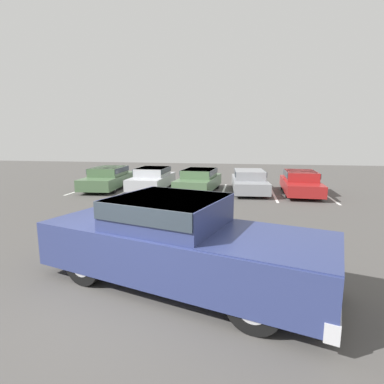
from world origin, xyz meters
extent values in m
plane|color=#4C4947|center=(0.00, 0.00, 0.00)|extent=(60.00, 60.00, 0.00)
cube|color=white|center=(-7.12, 11.44, 0.00)|extent=(0.12, 5.13, 0.01)
cube|color=white|center=(-4.48, 11.44, 0.00)|extent=(0.12, 5.13, 0.01)
cube|color=white|center=(-1.84, 11.44, 0.00)|extent=(0.12, 5.13, 0.01)
cube|color=white|center=(0.80, 11.44, 0.00)|extent=(0.12, 5.13, 0.01)
cube|color=white|center=(3.44, 11.44, 0.00)|extent=(0.12, 5.13, 0.01)
cube|color=white|center=(6.08, 11.44, 0.00)|extent=(0.12, 5.13, 0.01)
cube|color=navy|center=(0.71, 0.73, 0.71)|extent=(6.03, 3.60, 0.90)
cube|color=navy|center=(0.44, 0.81, 1.44)|extent=(2.50, 2.41, 0.58)
cube|color=#2D3842|center=(0.44, 0.81, 1.57)|extent=(2.48, 2.46, 0.32)
cube|color=navy|center=(2.42, 0.22, 1.11)|extent=(2.58, 2.50, 0.13)
cube|color=silver|center=(3.35, -0.06, 0.38)|extent=(0.79, 2.08, 0.28)
cylinder|color=black|center=(2.59, 1.08, 0.43)|extent=(0.90, 0.52, 0.86)
cylinder|color=#ADADB2|center=(2.59, 1.08, 0.43)|extent=(0.54, 0.42, 0.47)
cylinder|color=black|center=(2.09, -0.59, 0.43)|extent=(0.90, 0.52, 0.86)
cylinder|color=#ADADB2|center=(2.09, -0.59, 0.43)|extent=(0.54, 0.42, 0.47)
cylinder|color=black|center=(-0.67, 2.05, 0.43)|extent=(0.90, 0.52, 0.86)
cylinder|color=#ADADB2|center=(-0.67, 2.05, 0.43)|extent=(0.54, 0.42, 0.47)
cylinder|color=black|center=(-1.17, 0.38, 0.43)|extent=(0.90, 0.52, 0.86)
cylinder|color=#ADADB2|center=(-1.17, 0.38, 0.43)|extent=(0.54, 0.42, 0.47)
cube|color=#4C6B47|center=(-5.80, 11.27, 0.48)|extent=(2.10, 4.74, 0.60)
cube|color=#4C6B47|center=(-5.80, 11.36, 1.01)|extent=(1.74, 2.51, 0.46)
cube|color=#2D3842|center=(-5.80, 11.36, 1.10)|extent=(1.80, 2.47, 0.28)
cylinder|color=black|center=(-4.94, 9.98, 0.33)|extent=(0.27, 0.68, 0.67)
cylinder|color=#ADADB2|center=(-4.94, 9.98, 0.33)|extent=(0.26, 0.38, 0.37)
cylinder|color=black|center=(-6.47, 9.87, 0.33)|extent=(0.27, 0.68, 0.67)
cylinder|color=#ADADB2|center=(-6.47, 9.87, 0.33)|extent=(0.26, 0.38, 0.37)
cylinder|color=black|center=(-5.13, 12.66, 0.33)|extent=(0.27, 0.68, 0.67)
cylinder|color=#ADADB2|center=(-5.13, 12.66, 0.33)|extent=(0.26, 0.38, 0.37)
cylinder|color=black|center=(-6.65, 12.55, 0.33)|extent=(0.27, 0.68, 0.67)
cylinder|color=#ADADB2|center=(-6.65, 12.55, 0.33)|extent=(0.26, 0.38, 0.37)
cube|color=#B7BABF|center=(-3.24, 11.53, 0.48)|extent=(1.81, 4.31, 0.61)
cube|color=#B7BABF|center=(-3.25, 11.61, 1.01)|extent=(1.58, 2.25, 0.45)
cube|color=#2D3842|center=(-3.25, 11.61, 1.10)|extent=(1.65, 2.20, 0.27)
cylinder|color=black|center=(-2.48, 10.29, 0.31)|extent=(0.23, 0.62, 0.62)
cylinder|color=#ADADB2|center=(-2.48, 10.29, 0.31)|extent=(0.24, 0.34, 0.34)
cylinder|color=black|center=(-3.99, 10.28, 0.31)|extent=(0.23, 0.62, 0.62)
cylinder|color=#ADADB2|center=(-3.99, 10.28, 0.31)|extent=(0.24, 0.34, 0.34)
cylinder|color=black|center=(-2.50, 12.78, 0.31)|extent=(0.23, 0.62, 0.62)
cylinder|color=#ADADB2|center=(-2.50, 12.78, 0.31)|extent=(0.24, 0.34, 0.34)
cylinder|color=black|center=(-4.01, 12.77, 0.31)|extent=(0.23, 0.62, 0.62)
cylinder|color=#ADADB2|center=(-4.01, 12.77, 0.31)|extent=(0.24, 0.34, 0.34)
cube|color=#4C6B47|center=(-0.51, 11.19, 0.49)|extent=(2.12, 4.39, 0.61)
cube|color=#4C6B47|center=(-0.50, 11.28, 1.01)|extent=(1.74, 2.34, 0.43)
cube|color=#2D3842|center=(-0.50, 11.28, 1.10)|extent=(1.80, 2.30, 0.26)
cylinder|color=black|center=(0.14, 9.90, 0.34)|extent=(0.29, 0.70, 0.68)
cylinder|color=#ADADB2|center=(0.14, 9.90, 0.34)|extent=(0.27, 0.39, 0.37)
cylinder|color=black|center=(-1.37, 10.03, 0.34)|extent=(0.29, 0.70, 0.68)
cylinder|color=#ADADB2|center=(-1.37, 10.03, 0.34)|extent=(0.27, 0.39, 0.37)
cylinder|color=black|center=(0.35, 12.36, 0.34)|extent=(0.29, 0.70, 0.68)
cylinder|color=#ADADB2|center=(0.35, 12.36, 0.34)|extent=(0.27, 0.39, 0.37)
cylinder|color=black|center=(-1.15, 12.49, 0.34)|extent=(0.29, 0.70, 0.68)
cylinder|color=#ADADB2|center=(-1.15, 12.49, 0.34)|extent=(0.27, 0.39, 0.37)
cube|color=gray|center=(2.18, 11.56, 0.45)|extent=(2.03, 4.50, 0.57)
cube|color=gray|center=(2.17, 11.65, 0.96)|extent=(1.67, 2.38, 0.45)
cube|color=#2D3842|center=(2.17, 11.65, 1.05)|extent=(1.74, 2.34, 0.27)
cylinder|color=black|center=(3.00, 10.34, 0.30)|extent=(0.27, 0.61, 0.60)
cylinder|color=#ADADB2|center=(3.00, 10.34, 0.30)|extent=(0.26, 0.35, 0.33)
cylinder|color=black|center=(1.54, 10.24, 0.30)|extent=(0.27, 0.61, 0.60)
cylinder|color=#ADADB2|center=(1.54, 10.24, 0.30)|extent=(0.26, 0.35, 0.33)
cylinder|color=black|center=(2.82, 12.88, 0.30)|extent=(0.27, 0.61, 0.60)
cylinder|color=#ADADB2|center=(2.82, 12.88, 0.30)|extent=(0.26, 0.35, 0.33)
cylinder|color=black|center=(1.36, 12.78, 0.30)|extent=(0.27, 0.61, 0.60)
cylinder|color=#ADADB2|center=(1.36, 12.78, 0.30)|extent=(0.26, 0.35, 0.33)
cube|color=maroon|center=(4.81, 11.43, 0.45)|extent=(1.85, 4.53, 0.55)
cube|color=maroon|center=(4.81, 11.52, 0.96)|extent=(1.58, 2.38, 0.47)
cube|color=#2D3842|center=(4.81, 11.52, 1.05)|extent=(1.64, 2.33, 0.28)
cylinder|color=black|center=(5.50, 10.10, 0.32)|extent=(0.24, 0.65, 0.64)
cylinder|color=#ADADB2|center=(5.50, 10.10, 0.32)|extent=(0.24, 0.36, 0.35)
cylinder|color=black|center=(4.04, 10.15, 0.32)|extent=(0.24, 0.65, 0.64)
cylinder|color=#ADADB2|center=(4.04, 10.15, 0.32)|extent=(0.24, 0.36, 0.35)
cylinder|color=black|center=(5.58, 12.70, 0.32)|extent=(0.24, 0.65, 0.64)
cylinder|color=#ADADB2|center=(5.58, 12.70, 0.32)|extent=(0.24, 0.36, 0.35)
cylinder|color=black|center=(4.12, 12.75, 0.32)|extent=(0.24, 0.65, 0.64)
cylinder|color=#ADADB2|center=(4.12, 12.75, 0.32)|extent=(0.24, 0.36, 0.35)
cube|color=#B7B2A8|center=(-4.66, 14.57, 0.07)|extent=(1.64, 0.20, 0.14)
camera|label=1|loc=(1.87, -4.76, 2.86)|focal=28.00mm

